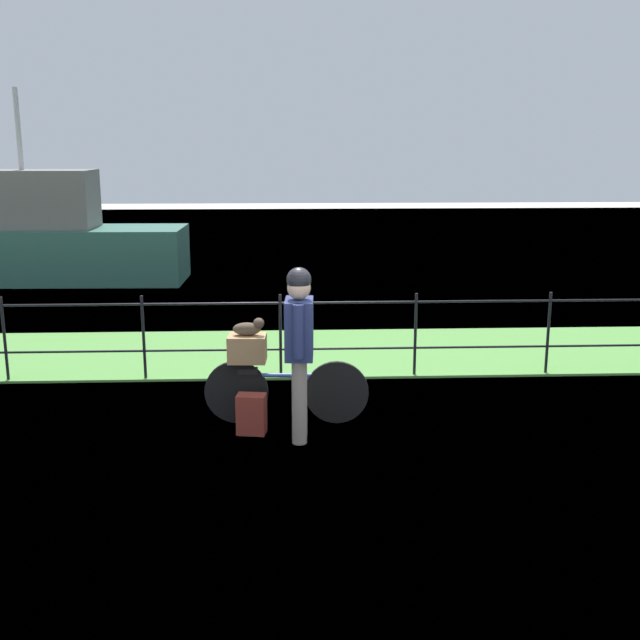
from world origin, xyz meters
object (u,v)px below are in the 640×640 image
terrier_dog (249,328)px  moored_boat_near (28,241)px  wooden_crate (247,348)px  bicycle_main (285,390)px  cyclist_person (299,339)px  backpack_on_paving (251,414)px

terrier_dog → moored_boat_near: 9.75m
wooden_crate → terrier_dog: bearing=-3.1°
bicycle_main → wooden_crate: (-0.37, 0.02, 0.44)m
cyclist_person → backpack_on_paving: size_ratio=4.21×
bicycle_main → wooden_crate: size_ratio=4.43×
cyclist_person → wooden_crate: bearing=137.1°
terrier_dog → wooden_crate: bearing=176.9°
terrier_dog → backpack_on_paving: terrier_dog is taller
wooden_crate → backpack_on_paving: 0.66m
cyclist_person → backpack_on_paving: cyclist_person is taller
cyclist_person → backpack_on_paving: bearing=160.3°
bicycle_main → terrier_dog: terrier_dog is taller
cyclist_person → moored_boat_near: moored_boat_near is taller
cyclist_person → backpack_on_paving: (-0.47, 0.17, -0.80)m
wooden_crate → terrier_dog: size_ratio=1.19×
cyclist_person → moored_boat_near: bearing=121.3°
backpack_on_paving → moored_boat_near: size_ratio=0.06×
terrier_dog → cyclist_person: 0.68m
terrier_dog → moored_boat_near: (-4.91, 8.42, -0.16)m
moored_boat_near → bicycle_main: bearing=-58.1°
backpack_on_paving → moored_boat_near: bearing=127.9°
backpack_on_paving → bicycle_main: bearing=49.8°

